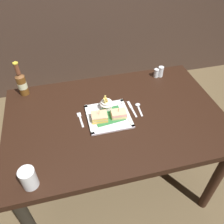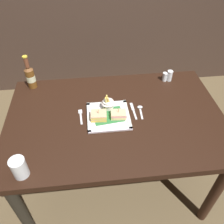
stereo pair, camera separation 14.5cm
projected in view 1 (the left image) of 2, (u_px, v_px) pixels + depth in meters
The scene contains 13 objects.
ground_plane at pixel (115, 180), 2.00m from camera, with size 6.00×6.00×0.00m, color brown.
dining_table at pixel (115, 126), 1.55m from camera, with size 1.39×0.90×0.76m.
square_plate at pixel (108, 117), 1.47m from camera, with size 0.27×0.27×0.02m.
sandwich_half_left at pixel (99, 117), 1.43m from camera, with size 0.10×0.08×0.08m.
sandwich_half_right at pixel (119, 114), 1.45m from camera, with size 0.10×0.07×0.07m.
fries_cup at pixel (106, 103), 1.50m from camera, with size 0.09×0.09×0.11m.
beer_bottle at pixel (22, 83), 1.59m from camera, with size 0.06×0.06×0.25m.
water_glass at pixel (29, 179), 1.10m from camera, with size 0.08×0.08×0.11m.
fork at pixel (80, 119), 1.46m from camera, with size 0.03×0.14×0.00m.
knife at pixel (132, 108), 1.53m from camera, with size 0.02×0.16×0.00m.
spoon at pixel (138, 106), 1.54m from camera, with size 0.04×0.13×0.01m.
salt_shaker at pixel (156, 73), 1.78m from camera, with size 0.04×0.04×0.07m.
pepper_shaker at pixel (161, 72), 1.79m from camera, with size 0.04×0.04×0.08m.
Camera 1 is at (-0.28, -1.03, 1.79)m, focal length 37.27 mm.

